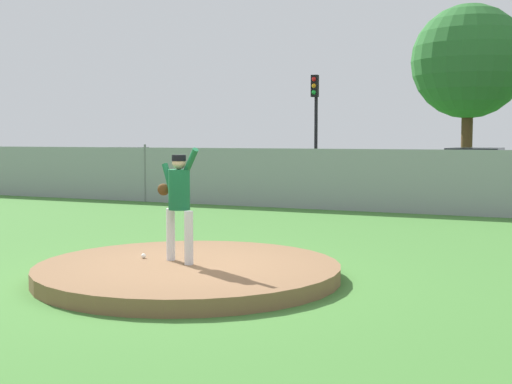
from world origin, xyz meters
TOP-DOWN VIEW (x-y plane):
  - ground_plane at (0.00, 6.00)m, footprint 80.00×80.00m
  - asphalt_strip at (0.00, 14.50)m, footprint 44.00×7.00m
  - pitchers_mound at (0.00, 0.00)m, footprint 4.48×4.48m
  - pitcher_youth at (-0.18, 0.04)m, footprint 0.77×0.34m
  - baseball at (-0.85, 0.11)m, footprint 0.07×0.07m
  - chainlink_fence at (0.00, 10.00)m, footprint 36.54×0.07m
  - parked_car_navy at (2.52, 14.04)m, footprint 1.81×4.38m
  - parked_car_charcoal at (-11.83, 14.87)m, footprint 1.85×4.14m
  - parked_car_teal at (-8.51, 14.58)m, footprint 2.06×4.59m
  - parked_car_white at (-5.05, 14.60)m, footprint 2.01×4.66m
  - traffic_cone_orange at (-1.97, 13.25)m, footprint 0.40×0.40m
  - traffic_light_near at (-4.33, 18.27)m, footprint 0.28×0.46m
  - tree_tall_centre at (1.21, 22.78)m, footprint 4.99×4.99m

SIDE VIEW (x-z plane):
  - ground_plane at x=0.00m, z-range 0.00..0.00m
  - asphalt_strip at x=0.00m, z-range 0.00..0.01m
  - pitchers_mound at x=0.00m, z-range 0.00..0.22m
  - baseball at x=-0.85m, z-range 0.22..0.30m
  - traffic_cone_orange at x=-1.97m, z-range -0.01..0.54m
  - parked_car_white at x=-5.05m, z-range -0.02..1.53m
  - parked_car_teal at x=-8.51m, z-range -0.03..1.57m
  - parked_car_charcoal at x=-11.83m, z-range -0.05..1.63m
  - parked_car_navy at x=2.52m, z-range -0.05..1.70m
  - chainlink_fence at x=0.00m, z-range -0.05..1.81m
  - pitcher_youth at x=-0.18m, z-range 0.35..2.07m
  - traffic_light_near at x=-4.33m, z-range 0.87..5.52m
  - tree_tall_centre at x=1.21m, z-range 1.44..9.36m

